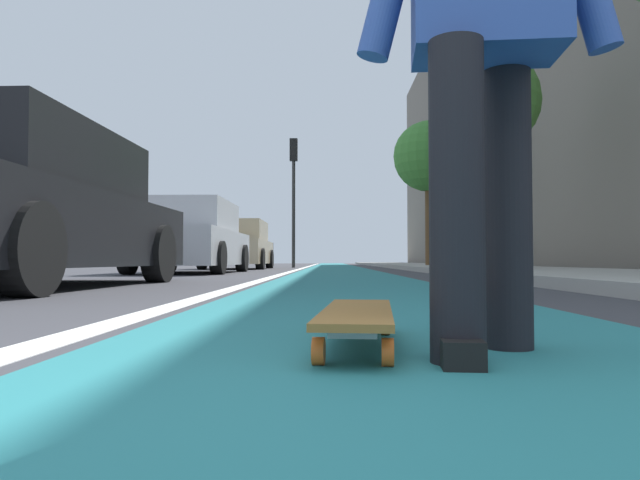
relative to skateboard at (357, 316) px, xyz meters
name	(u,v)px	position (x,y,z in m)	size (l,w,h in m)	color
ground_plane	(342,275)	(8.91, -0.15, -0.09)	(80.00, 80.00, 0.00)	#38383D
bike_lane_paint	(335,267)	(22.91, -0.15, -0.09)	(56.00, 1.92, 0.00)	#237075
lane_stripe_white	(304,268)	(18.91, 0.96, -0.09)	(52.00, 0.16, 0.01)	silver
sidewalk_curb	(442,267)	(16.91, -3.51, -0.04)	(52.00, 3.20, 0.11)	#9E9B93
building_facade	(491,108)	(20.91, -6.22, 6.08)	(40.00, 1.20, 12.35)	slate
skateboard	(357,316)	(0.00, 0.00, 0.00)	(0.85, 0.27, 0.11)	orange
skater_person	(485,14)	(-0.15, -0.35, 0.84)	(0.45, 0.72, 1.64)	black
parked_car_near	(21,211)	(3.71, 2.99, 0.63)	(4.58, 2.03, 1.50)	black
parked_car_mid	(191,239)	(10.25, 2.94, 0.61)	(4.36, 1.94, 1.47)	#B7B7BC
parked_car_far	(238,246)	(16.14, 2.88, 0.60)	(4.32, 1.89, 1.46)	tan
traffic_light	(294,179)	(19.22, 1.36, 3.10)	(0.33, 0.28, 4.65)	#2D2D2D
street_tree_mid	(489,104)	(9.85, -3.11, 3.29)	(1.98, 1.98, 4.41)	brown
street_tree_far	(429,157)	(16.93, -3.11, 3.47)	(2.26, 2.26, 4.73)	brown
pedestrian_distant	(457,233)	(11.95, -2.92, 0.80)	(0.44, 0.68, 1.56)	brown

